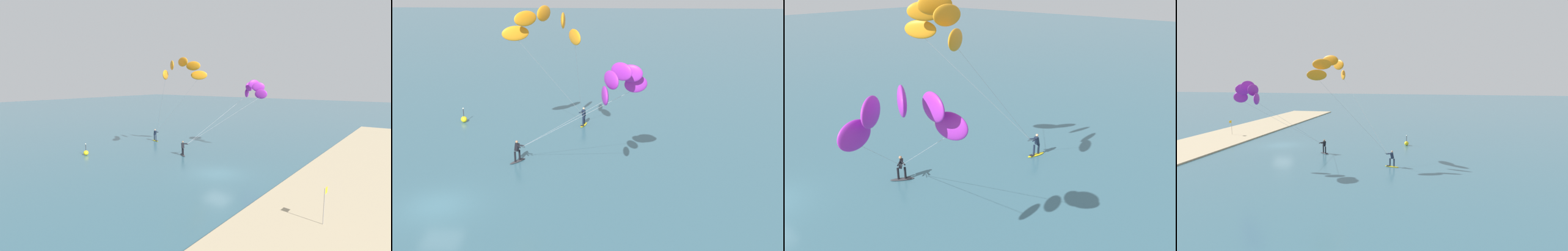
{
  "view_description": "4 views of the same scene",
  "coord_description": "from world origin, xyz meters",
  "views": [
    {
      "loc": [
        -23.88,
        -14.9,
        8.54
      ],
      "look_at": [
        8.33,
        8.64,
        2.8
      ],
      "focal_mm": 28.89,
      "sensor_mm": 36.0,
      "label": 1
    },
    {
      "loc": [
        10.32,
        -27.26,
        14.65
      ],
      "look_at": [
        8.84,
        9.92,
        1.95
      ],
      "focal_mm": 46.19,
      "sensor_mm": 36.0,
      "label": 2
    },
    {
      "loc": [
        21.22,
        -5.58,
        12.0
      ],
      "look_at": [
        5.03,
        13.18,
        2.25
      ],
      "focal_mm": 34.39,
      "sensor_mm": 36.0,
      "label": 3
    },
    {
      "loc": [
        42.63,
        20.27,
        9.29
      ],
      "look_at": [
        4.23,
        12.92,
        3.57
      ],
      "focal_mm": 32.5,
      "sensor_mm": 36.0,
      "label": 4
    }
  ],
  "objects": [
    {
      "name": "ground_plane",
      "position": [
        0.0,
        0.0,
        0.0
      ],
      "size": [
        240.0,
        240.0,
        0.0
      ],
      "primitive_type": "plane",
      "color": "#386070"
    },
    {
      "name": "kitesurfer_nearshore",
      "position": [
        10.79,
        2.21,
        7.18
      ],
      "size": [
        9.75,
        7.96,
        8.62
      ],
      "color": "#333338",
      "rests_on": "ground"
    },
    {
      "name": "marker_buoy",
      "position": [
        -2.8,
        16.12,
        0.3
      ],
      "size": [
        0.56,
        0.56,
        1.38
      ],
      "color": "yellow",
      "rests_on": "ground"
    },
    {
      "name": "kitesurfer_mid_water",
      "position": [
        5.87,
        8.89,
        9.6
      ],
      "size": [
        6.05,
        9.59,
        11.26
      ],
      "color": "yellow",
      "rests_on": "ground"
    }
  ]
}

